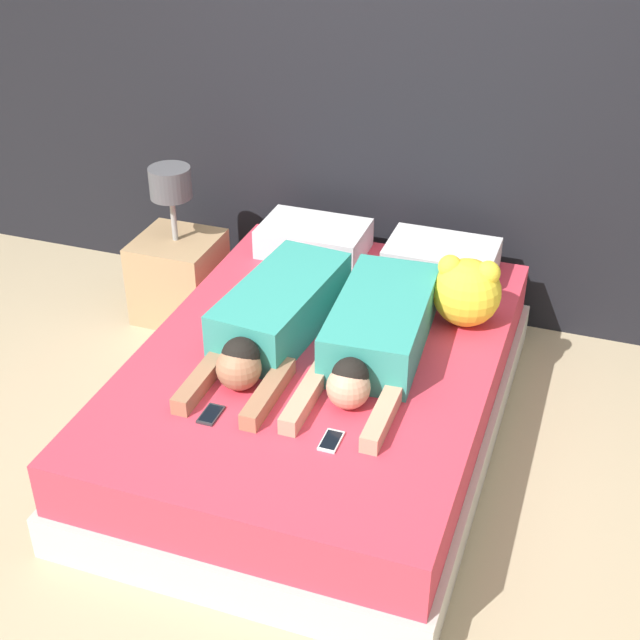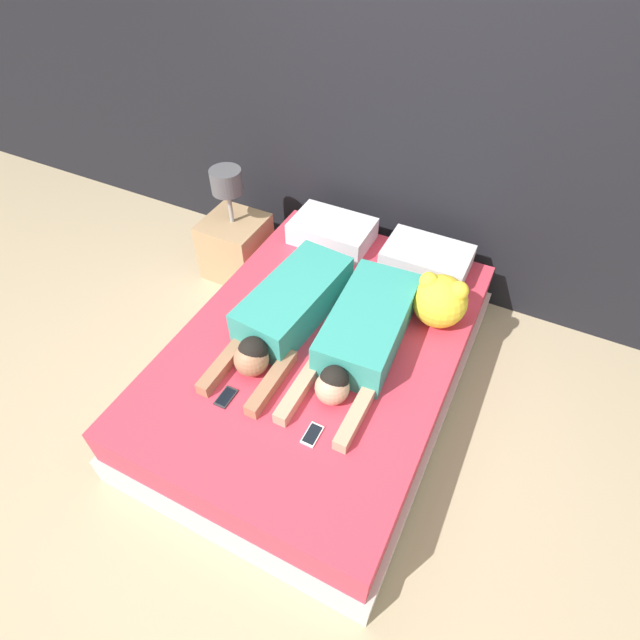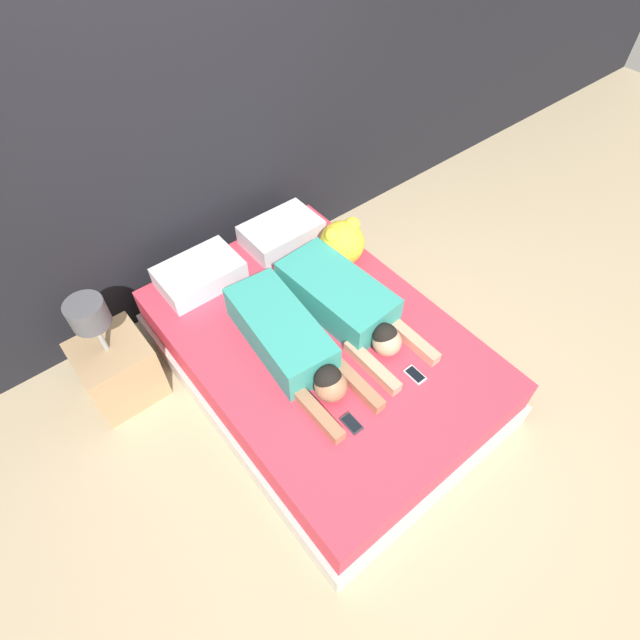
{
  "view_description": "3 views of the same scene",
  "coord_description": "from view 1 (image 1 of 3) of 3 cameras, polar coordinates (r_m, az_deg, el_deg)",
  "views": [
    {
      "loc": [
        1.06,
        -3.01,
        2.56
      ],
      "look_at": [
        0.0,
        0.0,
        0.59
      ],
      "focal_mm": 50.0,
      "sensor_mm": 36.0,
      "label": 1
    },
    {
      "loc": [
        0.84,
        -1.68,
        2.53
      ],
      "look_at": [
        0.0,
        0.0,
        0.59
      ],
      "focal_mm": 28.0,
      "sensor_mm": 36.0,
      "label": 2
    },
    {
      "loc": [
        -1.18,
        -1.46,
        2.86
      ],
      "look_at": [
        0.0,
        0.0,
        0.59
      ],
      "focal_mm": 28.0,
      "sensor_mm": 36.0,
      "label": 3
    }
  ],
  "objects": [
    {
      "name": "nightstand",
      "position": [
        4.86,
        -9.05,
        3.23
      ],
      "size": [
        0.42,
        0.42,
        0.86
      ],
      "color": "tan",
      "rests_on": "ground_plane"
    },
    {
      "name": "person_left",
      "position": [
        3.85,
        -2.97,
        0.17
      ],
      "size": [
        0.41,
        1.12,
        0.23
      ],
      "color": "teal",
      "rests_on": "bed"
    },
    {
      "name": "cell_phone_right",
      "position": [
        3.33,
        0.71,
        -7.74
      ],
      "size": [
        0.07,
        0.13,
        0.01
      ],
      "color": "silver",
      "rests_on": "bed"
    },
    {
      "name": "plush_toy",
      "position": [
        3.99,
        9.39,
        1.86
      ],
      "size": [
        0.31,
        0.31,
        0.32
      ],
      "color": "yellow",
      "rests_on": "bed"
    },
    {
      "name": "ground_plane",
      "position": [
        4.09,
        0.0,
        -7.02
      ],
      "size": [
        12.0,
        12.0,
        0.0
      ],
      "primitive_type": "plane",
      "color": "tan"
    },
    {
      "name": "wall_back",
      "position": [
        4.56,
        5.39,
        15.55
      ],
      "size": [
        12.0,
        0.06,
        2.6
      ],
      "color": "black",
      "rests_on": "ground_plane"
    },
    {
      "name": "pillow_head_left",
      "position": [
        4.59,
        -0.39,
        5.24
      ],
      "size": [
        0.53,
        0.36,
        0.15
      ],
      "color": "silver",
      "rests_on": "bed"
    },
    {
      "name": "pillow_head_right",
      "position": [
        4.43,
        7.78,
        3.91
      ],
      "size": [
        0.53,
        0.36,
        0.15
      ],
      "color": "silver",
      "rests_on": "bed"
    },
    {
      "name": "bed",
      "position": [
        3.96,
        0.0,
        -4.59
      ],
      "size": [
        1.54,
        2.18,
        0.44
      ],
      "color": "beige",
      "rests_on": "ground_plane"
    },
    {
      "name": "cell_phone_left",
      "position": [
        3.48,
        -7.0,
        -6.02
      ],
      "size": [
        0.07,
        0.13,
        0.01
      ],
      "color": "#2D2D33",
      "rests_on": "bed"
    },
    {
      "name": "person_right",
      "position": [
        3.75,
        3.63,
        -0.82
      ],
      "size": [
        0.42,
        1.11,
        0.22
      ],
      "color": "teal",
      "rests_on": "bed"
    }
  ]
}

